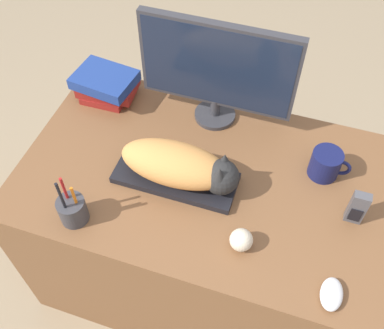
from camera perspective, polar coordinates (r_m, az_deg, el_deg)
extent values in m
cube|color=brown|center=(1.80, 1.55, -8.35)|extent=(1.25, 0.75, 0.73)
cube|color=black|center=(1.48, -2.11, -1.70)|extent=(0.40, 0.16, 0.02)
ellipsoid|color=#D18C47|center=(1.42, -2.19, 0.08)|extent=(0.36, 0.16, 0.12)
sphere|color=#262626|center=(1.40, 3.73, -1.59)|extent=(0.11, 0.11, 0.11)
cone|color=#262626|center=(1.34, 3.51, -1.14)|extent=(0.04, 0.04, 0.05)
cone|color=#262626|center=(1.37, 4.17, 0.67)|extent=(0.04, 0.04, 0.05)
cylinder|color=#333338|center=(1.67, 2.93, 6.35)|extent=(0.15, 0.15, 0.02)
cylinder|color=#333338|center=(1.64, 2.99, 7.40)|extent=(0.04, 0.04, 0.07)
cube|color=#333338|center=(1.52, 3.28, 12.40)|extent=(0.54, 0.03, 0.32)
cube|color=#192338|center=(1.51, 3.18, 12.19)|extent=(0.51, 0.01, 0.30)
ellipsoid|color=silver|center=(1.33, 17.29, -15.44)|extent=(0.06, 0.10, 0.03)
cylinder|color=#141947|center=(1.53, 16.56, 0.08)|extent=(0.10, 0.10, 0.10)
torus|color=#141947|center=(1.53, 18.36, -0.38)|extent=(0.07, 0.01, 0.07)
cylinder|color=#38383D|center=(1.42, -14.91, -5.63)|extent=(0.09, 0.09, 0.09)
cylinder|color=orange|center=(1.37, -14.57, -4.45)|extent=(0.01, 0.01, 0.13)
cylinder|color=#B21E1E|center=(1.37, -15.72, -3.56)|extent=(0.01, 0.01, 0.15)
cylinder|color=black|center=(1.35, -16.09, -4.47)|extent=(0.01, 0.01, 0.17)
sphere|color=beige|center=(1.33, 6.27, -9.50)|extent=(0.07, 0.07, 0.07)
cube|color=#4C4C51|center=(1.44, 20.27, -5.16)|extent=(0.05, 0.03, 0.13)
cube|color=black|center=(1.44, 20.00, -6.07)|extent=(0.04, 0.00, 0.06)
cube|color=maroon|center=(1.78, -10.78, 8.82)|extent=(0.17, 0.15, 0.03)
cube|color=maroon|center=(1.76, -10.63, 9.68)|extent=(0.22, 0.16, 0.04)
cube|color=navy|center=(1.73, -11.04, 10.54)|extent=(0.24, 0.19, 0.04)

